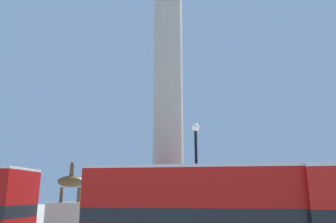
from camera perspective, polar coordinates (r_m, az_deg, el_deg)
monument_column at (r=21.00m, az=-0.00°, el=-2.74°), size 5.35×5.35×22.20m
bus_a at (r=14.20m, az=9.63°, el=-17.32°), size 11.40×3.19×4.40m
equestrian_statue at (r=28.85m, az=-16.92°, el=-16.97°), size 4.35×4.09×5.97m
street_lamp at (r=16.33m, az=5.02°, el=-12.51°), size 0.42×0.42×6.76m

